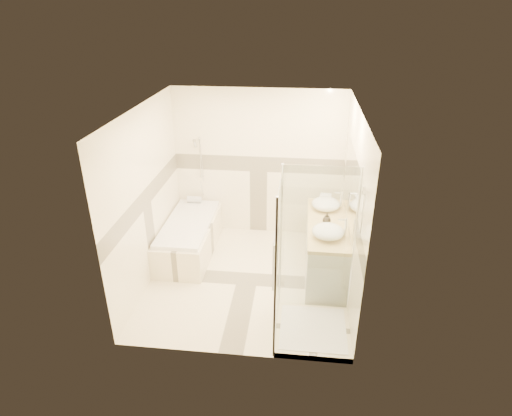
# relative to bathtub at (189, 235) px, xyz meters

# --- Properties ---
(room) EXTENTS (2.82, 3.02, 2.52)m
(room) POSITION_rel_bathtub_xyz_m (1.08, -0.64, 0.95)
(room) COLOR #FCEFC8
(room) RESTS_ON ground
(bathtub) EXTENTS (0.75, 1.70, 0.56)m
(bathtub) POSITION_rel_bathtub_xyz_m (0.00, 0.00, 0.00)
(bathtub) COLOR #FFF2CB
(bathtub) RESTS_ON ground
(vanity) EXTENTS (0.58, 1.62, 0.85)m
(vanity) POSITION_rel_bathtub_xyz_m (2.15, -0.35, 0.12)
(vanity) COLOR white
(vanity) RESTS_ON ground
(shower_enclosure) EXTENTS (0.96, 0.93, 2.04)m
(shower_enclosure) POSITION_rel_bathtub_xyz_m (1.86, -1.62, 0.20)
(shower_enclosure) COLOR #FFF2CB
(shower_enclosure) RESTS_ON ground
(vessel_sink_near) EXTENTS (0.43, 0.43, 0.17)m
(vessel_sink_near) POSITION_rel_bathtub_xyz_m (2.13, 0.09, 0.63)
(vessel_sink_near) COLOR white
(vessel_sink_near) RESTS_ON vanity
(vessel_sink_far) EXTENTS (0.43, 0.43, 0.17)m
(vessel_sink_far) POSITION_rel_bathtub_xyz_m (2.13, -0.77, 0.63)
(vessel_sink_far) COLOR white
(vessel_sink_far) RESTS_ON vanity
(faucet_near) EXTENTS (0.12, 0.03, 0.30)m
(faucet_near) POSITION_rel_bathtub_xyz_m (2.35, 0.09, 0.72)
(faucet_near) COLOR silver
(faucet_near) RESTS_ON vanity
(faucet_far) EXTENTS (0.12, 0.03, 0.29)m
(faucet_far) POSITION_rel_bathtub_xyz_m (2.35, -0.77, 0.71)
(faucet_far) COLOR silver
(faucet_far) RESTS_ON vanity
(amenity_bottle_a) EXTENTS (0.08, 0.08, 0.14)m
(amenity_bottle_a) POSITION_rel_bathtub_xyz_m (2.13, -0.35, 0.62)
(amenity_bottle_a) COLOR black
(amenity_bottle_a) RESTS_ON vanity
(amenity_bottle_b) EXTENTS (0.16, 0.16, 0.15)m
(amenity_bottle_b) POSITION_rel_bathtub_xyz_m (2.13, -0.38, 0.62)
(amenity_bottle_b) COLOR black
(amenity_bottle_b) RESTS_ON vanity
(folded_towels) EXTENTS (0.21, 0.30, 0.09)m
(folded_towels) POSITION_rel_bathtub_xyz_m (2.13, 0.36, 0.59)
(folded_towels) COLOR silver
(folded_towels) RESTS_ON vanity
(rolled_towel) EXTENTS (0.24, 0.11, 0.11)m
(rolled_towel) POSITION_rel_bathtub_xyz_m (-0.07, 0.70, 0.31)
(rolled_towel) COLOR silver
(rolled_towel) RESTS_ON bathtub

